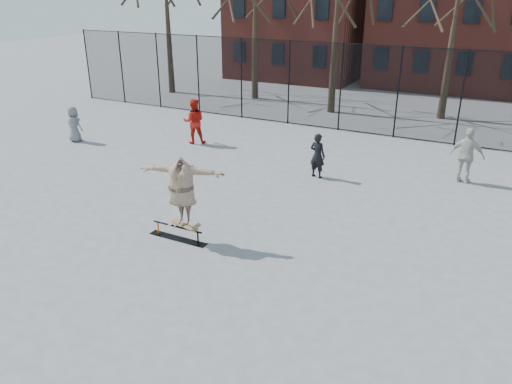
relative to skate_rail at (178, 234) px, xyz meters
The scene contains 9 objects.
ground 1.75m from the skate_rail, 17.65° to the right, with size 100.00×100.00×0.00m, color slate.
skate_rail is the anchor object (origin of this frame).
skateboard 0.37m from the skate_rail, ahead, with size 0.85×0.20×0.10m, color olive, non-canonical shape.
skater 1.27m from the skate_rail, ahead, with size 2.25×0.61×1.83m, color #633D99.
bystander_grey 10.81m from the skate_rail, 149.90° to the left, with size 0.75×0.49×1.54m, color slate.
bystander_black 6.39m from the skate_rail, 75.27° to the left, with size 0.59×0.38×1.61m, color black.
bystander_red 8.92m from the skate_rail, 120.99° to the left, with size 0.93×0.73×1.92m, color red.
bystander_white 10.25m from the skate_rail, 51.82° to the left, with size 1.13×0.47×1.93m, color #BCB8AE.
fence 12.72m from the skate_rail, 82.49° to the left, with size 34.03×0.07×4.00m.
Camera 1 is at (5.73, -9.10, 6.35)m, focal length 35.00 mm.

